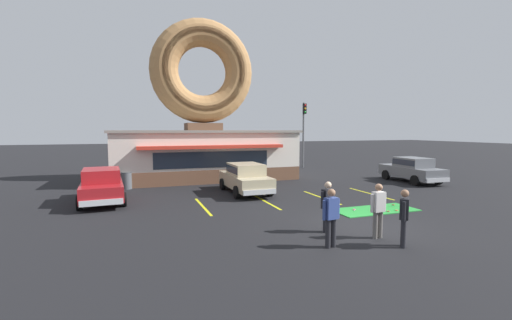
% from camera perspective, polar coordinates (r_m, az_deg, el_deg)
% --- Properties ---
extents(ground_plane, '(160.00, 160.00, 0.00)m').
position_cam_1_polar(ground_plane, '(12.84, 17.06, -10.52)').
color(ground_plane, black).
extents(donut_shop_building, '(12.30, 6.75, 10.96)m').
position_cam_1_polar(donut_shop_building, '(24.26, -8.77, 5.82)').
color(donut_shop_building, brown).
rests_on(donut_shop_building, ground).
extents(putting_mat, '(3.59, 1.55, 0.03)m').
position_cam_1_polar(putting_mat, '(15.48, 19.20, -7.85)').
color(putting_mat, green).
rests_on(putting_mat, ground).
extents(mini_donut_near_left, '(0.13, 0.13, 0.04)m').
position_cam_1_polar(mini_donut_near_left, '(15.12, 16.04, -7.94)').
color(mini_donut_near_left, '#D8667F').
rests_on(mini_donut_near_left, putting_mat).
extents(mini_donut_near_right, '(0.13, 0.13, 0.04)m').
position_cam_1_polar(mini_donut_near_right, '(16.62, 21.91, -6.94)').
color(mini_donut_near_right, brown).
rests_on(mini_donut_near_right, putting_mat).
extents(mini_donut_mid_left, '(0.13, 0.13, 0.04)m').
position_cam_1_polar(mini_donut_mid_left, '(15.56, 22.40, -7.76)').
color(mini_donut_mid_left, '#D17F47').
rests_on(mini_donut_mid_left, putting_mat).
extents(mini_donut_mid_centre, '(0.13, 0.13, 0.04)m').
position_cam_1_polar(mini_donut_mid_centre, '(15.26, 21.20, -7.97)').
color(mini_donut_mid_centre, '#A5724C').
rests_on(mini_donut_mid_centre, putting_mat).
extents(mini_donut_mid_right, '(0.13, 0.13, 0.04)m').
position_cam_1_polar(mini_donut_mid_right, '(15.07, 12.98, -7.92)').
color(mini_donut_mid_right, '#E5C666').
rests_on(mini_donut_mid_right, putting_mat).
extents(golf_ball, '(0.04, 0.04, 0.04)m').
position_cam_1_polar(golf_ball, '(14.96, 16.05, -8.07)').
color(golf_ball, white).
rests_on(golf_ball, putting_mat).
extents(putting_flag_pin, '(0.13, 0.01, 0.55)m').
position_cam_1_polar(putting_flag_pin, '(16.45, 23.47, -5.73)').
color(putting_flag_pin, silver).
rests_on(putting_flag_pin, putting_mat).
extents(car_red, '(2.19, 4.66, 1.60)m').
position_cam_1_polar(car_red, '(17.56, -24.31, -3.66)').
color(car_red, maroon).
rests_on(car_red, ground).
extents(car_champagne, '(2.01, 4.58, 1.60)m').
position_cam_1_polar(car_champagne, '(18.39, -1.81, -2.83)').
color(car_champagne, '#BCAD89').
rests_on(car_champagne, ground).
extents(car_grey, '(2.16, 4.65, 1.60)m').
position_cam_1_polar(car_grey, '(24.46, 24.53, -1.32)').
color(car_grey, slate).
rests_on(car_grey, ground).
extents(pedestrian_blue_sweater_man, '(0.45, 0.45, 1.69)m').
position_cam_1_polar(pedestrian_blue_sweater_man, '(10.89, 23.45, -8.44)').
color(pedestrian_blue_sweater_man, '#232328').
rests_on(pedestrian_blue_sweater_man, ground).
extents(pedestrian_hooded_kid, '(0.59, 0.26, 1.73)m').
position_cam_1_polar(pedestrian_hooded_kid, '(11.45, 19.70, -7.53)').
color(pedestrian_hooded_kid, slate).
rests_on(pedestrian_hooded_kid, ground).
extents(pedestrian_leather_jacket_man, '(0.59, 0.28, 1.72)m').
position_cam_1_polar(pedestrian_leather_jacket_man, '(10.19, 12.40, -8.94)').
color(pedestrian_leather_jacket_man, '#232328').
rests_on(pedestrian_leather_jacket_man, ground).
extents(pedestrian_clipboard_woman, '(0.58, 0.32, 1.70)m').
position_cam_1_polar(pedestrian_clipboard_woman, '(11.66, 11.86, -7.22)').
color(pedestrian_clipboard_woman, '#232328').
rests_on(pedestrian_clipboard_woman, ground).
extents(trash_bin, '(0.57, 0.57, 0.97)m').
position_cam_1_polar(trash_bin, '(21.02, -20.76, -3.20)').
color(trash_bin, '#51565B').
rests_on(trash_bin, ground).
extents(traffic_light_pole, '(0.28, 0.47, 5.80)m').
position_cam_1_polar(traffic_light_pole, '(30.92, 7.98, 5.60)').
color(traffic_light_pole, '#595B60').
rests_on(traffic_light_pole, ground).
extents(parking_stripe_far_left, '(0.12, 3.60, 0.01)m').
position_cam_1_polar(parking_stripe_far_left, '(15.50, -8.84, -7.65)').
color(parking_stripe_far_left, yellow).
rests_on(parking_stripe_far_left, ground).
extents(parking_stripe_left, '(0.12, 3.60, 0.01)m').
position_cam_1_polar(parking_stripe_left, '(16.32, 1.63, -6.95)').
color(parking_stripe_left, yellow).
rests_on(parking_stripe_left, ground).
extents(parking_stripe_mid_left, '(0.12, 3.60, 0.01)m').
position_cam_1_polar(parking_stripe_mid_left, '(17.62, 10.80, -6.14)').
color(parking_stripe_mid_left, yellow).
rests_on(parking_stripe_mid_left, ground).
extents(parking_stripe_centre, '(0.12, 3.60, 0.01)m').
position_cam_1_polar(parking_stripe_centre, '(19.30, 18.52, -5.33)').
color(parking_stripe_centre, yellow).
rests_on(parking_stripe_centre, ground).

